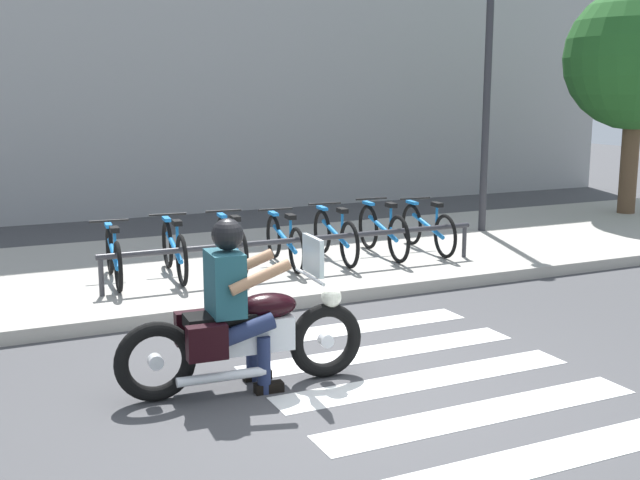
# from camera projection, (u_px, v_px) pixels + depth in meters

# --- Properties ---
(ground_plane) EXTENTS (48.00, 48.00, 0.00)m
(ground_plane) POSITION_uv_depth(u_px,v_px,m) (343.00, 395.00, 6.50)
(ground_plane) COLOR #424244
(sidewalk) EXTENTS (24.00, 4.40, 0.15)m
(sidewalk) POSITION_uv_depth(u_px,v_px,m) (185.00, 270.00, 10.66)
(sidewalk) COLOR #A8A399
(sidewalk) RESTS_ON ground
(crosswalk_stripe_0) EXTENTS (2.80, 0.40, 0.01)m
(crosswalk_stripe_0) POSITION_uv_depth(u_px,v_px,m) (554.00, 455.00, 5.42)
(crosswalk_stripe_0) COLOR white
(crosswalk_stripe_0) RESTS_ON ground
(crosswalk_stripe_1) EXTENTS (2.80, 0.40, 0.01)m
(crosswalk_stripe_1) POSITION_uv_depth(u_px,v_px,m) (482.00, 413.00, 6.13)
(crosswalk_stripe_1) COLOR white
(crosswalk_stripe_1) RESTS_ON ground
(crosswalk_stripe_2) EXTENTS (2.80, 0.40, 0.01)m
(crosswalk_stripe_2) POSITION_uv_depth(u_px,v_px,m) (426.00, 379.00, 6.84)
(crosswalk_stripe_2) COLOR white
(crosswalk_stripe_2) RESTS_ON ground
(crosswalk_stripe_3) EXTENTS (2.80, 0.40, 0.01)m
(crosswalk_stripe_3) POSITION_uv_depth(u_px,v_px,m) (380.00, 352.00, 7.55)
(crosswalk_stripe_3) COLOR white
(crosswalk_stripe_3) RESTS_ON ground
(crosswalk_stripe_4) EXTENTS (2.80, 0.40, 0.01)m
(crosswalk_stripe_4) POSITION_uv_depth(u_px,v_px,m) (342.00, 329.00, 8.26)
(crosswalk_stripe_4) COLOR white
(crosswalk_stripe_4) RESTS_ON ground
(motorcycle) EXTENTS (2.13, 0.65, 1.25)m
(motorcycle) POSITION_uv_depth(u_px,v_px,m) (245.00, 335.00, 6.56)
(motorcycle) COLOR black
(motorcycle) RESTS_ON ground
(rider) EXTENTS (0.65, 0.56, 1.45)m
(rider) POSITION_uv_depth(u_px,v_px,m) (235.00, 292.00, 6.46)
(rider) COLOR #1E4C59
(rider) RESTS_ON ground
(bicycle_0) EXTENTS (0.48, 1.59, 0.73)m
(bicycle_0) POSITION_uv_depth(u_px,v_px,m) (114.00, 256.00, 9.55)
(bicycle_0) COLOR black
(bicycle_0) RESTS_ON sidewalk
(bicycle_1) EXTENTS (0.48, 1.66, 0.75)m
(bicycle_1) POSITION_uv_depth(u_px,v_px,m) (174.00, 250.00, 9.86)
(bicycle_1) COLOR black
(bicycle_1) RESTS_ON sidewalk
(bicycle_2) EXTENTS (0.48, 1.61, 0.75)m
(bicycle_2) POSITION_uv_depth(u_px,v_px,m) (231.00, 245.00, 10.17)
(bicycle_2) COLOR black
(bicycle_2) RESTS_ON sidewalk
(bicycle_3) EXTENTS (0.48, 1.62, 0.73)m
(bicycle_3) POSITION_uv_depth(u_px,v_px,m) (285.00, 241.00, 10.49)
(bicycle_3) COLOR black
(bicycle_3) RESTS_ON sidewalk
(bicycle_4) EXTENTS (0.48, 1.65, 0.76)m
(bicycle_4) POSITION_uv_depth(u_px,v_px,m) (335.00, 236.00, 10.80)
(bicycle_4) COLOR black
(bicycle_4) RESTS_ON sidewalk
(bicycle_5) EXTENTS (0.48, 1.67, 0.78)m
(bicycle_5) POSITION_uv_depth(u_px,v_px,m) (383.00, 231.00, 11.11)
(bicycle_5) COLOR black
(bicycle_5) RESTS_ON sidewalk
(bicycle_6) EXTENTS (0.48, 1.64, 0.74)m
(bicycle_6) POSITION_uv_depth(u_px,v_px,m) (428.00, 228.00, 11.42)
(bicycle_6) COLOR black
(bicycle_6) RESTS_ON sidewalk
(bike_rack) EXTENTS (5.07, 0.07, 0.49)m
(bike_rack) POSITION_uv_depth(u_px,v_px,m) (302.00, 242.00, 9.98)
(bike_rack) COLOR #333338
(bike_rack) RESTS_ON sidewalk
(street_lamp) EXTENTS (0.28, 0.28, 4.61)m
(street_lamp) POSITION_uv_depth(u_px,v_px,m) (488.00, 69.00, 12.68)
(street_lamp) COLOR #2D2D33
(street_lamp) RESTS_ON ground
(tree_near_rack) EXTENTS (2.64, 2.64, 4.34)m
(tree_near_rack) POSITION_uv_depth(u_px,v_px,m) (637.00, 59.00, 14.52)
(tree_near_rack) COLOR brown
(tree_near_rack) RESTS_ON ground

